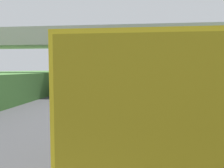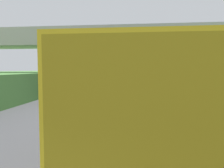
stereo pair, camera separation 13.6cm
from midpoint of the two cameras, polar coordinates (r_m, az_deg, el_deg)
lane_centre_stripe at (r=22.12m, az=2.38°, el=-3.90°), size 0.20×85.27×0.01m
overpass_bridge at (r=27.73m, az=3.35°, el=10.46°), size 40.00×4.80×8.12m
overhead_highway_sign at (r=23.00m, az=2.62°, el=6.82°), size 5.88×0.18×5.62m
truck_yellow at (r=5.70m, az=8.73°, el=-7.22°), size 2.44×7.30×3.44m
truck_white at (r=25.67m, az=-8.28°, el=1.48°), size 2.44×7.30×3.44m
truck_green at (r=24.07m, az=14.76°, el=1.23°), size 2.44×7.30×3.44m
car_black at (r=32.09m, az=12.89°, el=-0.01°), size 1.86×4.10×1.72m
car_blue at (r=14.88m, az=19.62°, el=-4.67°), size 1.86×4.10×1.72m
construction_barrel_2 at (r=15.55m, az=25.68°, el=-5.95°), size 0.57×0.57×0.90m
construction_barrel_3 at (r=19.13m, az=21.87°, el=-4.04°), size 0.57×0.57×0.90m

